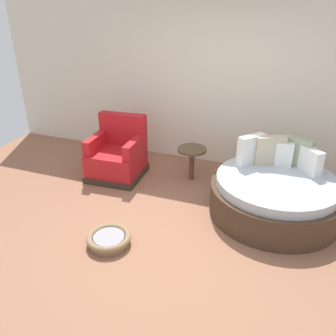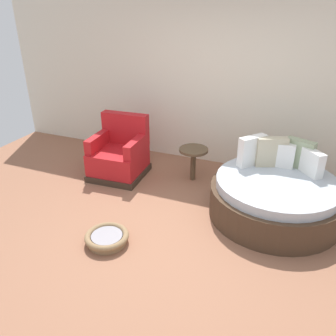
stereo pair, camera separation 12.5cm
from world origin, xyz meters
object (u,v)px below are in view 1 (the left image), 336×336
Objects in this scene: pet_basket at (109,239)px; red_armchair at (118,156)px; side_table at (192,154)px; round_daybed at (275,194)px.

red_armchair is at bearing 114.35° from pet_basket.
side_table is at bearing 77.70° from pet_basket.
red_armchair is 1.17m from side_table.
side_table is at bearing 157.93° from round_daybed.
side_table is (1.13, 0.27, 0.10)m from red_armchair.
pet_basket is 0.98× the size of side_table.
pet_basket is at bearing -102.30° from side_table.
red_armchair is 1.78m from pet_basket.
round_daybed reaches higher than side_table.
pet_basket is 1.95m from side_table.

